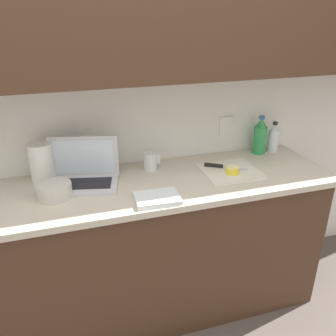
{
  "coord_description": "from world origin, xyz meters",
  "views": [
    {
      "loc": [
        -0.33,
        -1.68,
        1.77
      ],
      "look_at": [
        0.18,
        -0.01,
        0.97
      ],
      "focal_mm": 38.0,
      "sensor_mm": 36.0,
      "label": 1
    }
  ],
  "objects": [
    {
      "name": "dish_towel",
      "position": [
        0.07,
        -0.2,
        0.91
      ],
      "size": [
        0.23,
        0.17,
        0.02
      ],
      "primitive_type": "cube",
      "rotation": [
        0.0,
        0.0,
        -0.05
      ],
      "color": "white",
      "rests_on": "counter_unit"
    },
    {
      "name": "ground_plane",
      "position": [
        0.0,
        0.0,
        0.0
      ],
      "size": [
        12.0,
        12.0,
        0.0
      ],
      "primitive_type": "plane",
      "color": "#564C47",
      "rests_on": "ground"
    },
    {
      "name": "measuring_cup",
      "position": [
        0.13,
        0.17,
        0.95
      ],
      "size": [
        0.1,
        0.08,
        0.11
      ],
      "color": "silver",
      "rests_on": "counter_unit"
    },
    {
      "name": "paper_towel_roll",
      "position": [
        -0.47,
        0.19,
        1.0
      ],
      "size": [
        0.13,
        0.13,
        0.22
      ],
      "color": "white",
      "rests_on": "counter_unit"
    },
    {
      "name": "bowl_white",
      "position": [
        -0.41,
        -0.02,
        0.93
      ],
      "size": [
        0.17,
        0.17,
        0.07
      ],
      "color": "beige",
      "rests_on": "counter_unit"
    },
    {
      "name": "wall_back",
      "position": [
        0.0,
        0.22,
        1.56
      ],
      "size": [
        5.2,
        0.38,
        2.6
      ],
      "color": "white",
      "rests_on": "ground_plane"
    },
    {
      "name": "bottle_green_soda",
      "position": [
        0.87,
        0.21,
        1.01
      ],
      "size": [
        0.08,
        0.08,
        0.25
      ],
      "color": "#2D934C",
      "rests_on": "counter_unit"
    },
    {
      "name": "knife",
      "position": [
        0.52,
        0.06,
        0.91
      ],
      "size": [
        0.23,
        0.16,
        0.02
      ],
      "rotation": [
        0.0,
        0.0,
        -0.56
      ],
      "color": "silver",
      "rests_on": "cutting_board"
    },
    {
      "name": "cutting_board",
      "position": [
        0.57,
        -0.0,
        0.9
      ],
      "size": [
        0.32,
        0.29,
        0.01
      ],
      "primitive_type": "cube",
      "color": "silver",
      "rests_on": "counter_unit"
    },
    {
      "name": "counter_unit",
      "position": [
        -0.02,
        0.0,
        0.46
      ],
      "size": [
        2.23,
        0.59,
        0.89
      ],
      "color": "#472D1E",
      "rests_on": "ground_plane"
    },
    {
      "name": "lemon_half_cut",
      "position": [
        0.56,
        -0.04,
        0.92
      ],
      "size": [
        0.08,
        0.08,
        0.04
      ],
      "color": "yellow",
      "rests_on": "cutting_board"
    },
    {
      "name": "laptop",
      "position": [
        -0.26,
        0.1,
        0.95
      ],
      "size": [
        0.41,
        0.31,
        0.25
      ],
      "rotation": [
        0.0,
        0.0,
        -0.23
      ],
      "color": "silver",
      "rests_on": "counter_unit"
    },
    {
      "name": "bottle_oil_tall",
      "position": [
        0.97,
        0.21,
        0.98
      ],
      "size": [
        0.07,
        0.07,
        0.2
      ],
      "color": "silver",
      "rests_on": "counter_unit"
    }
  ]
}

